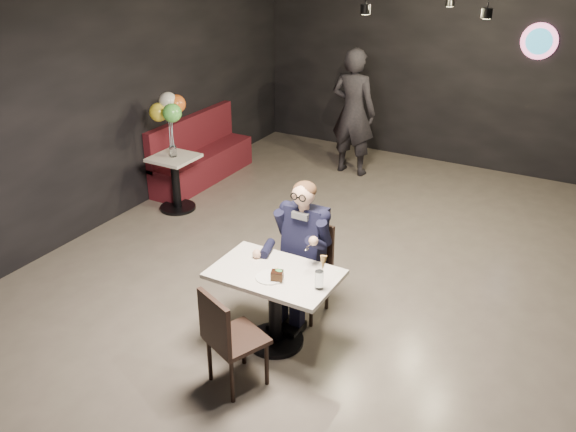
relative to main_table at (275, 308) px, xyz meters
The scene contains 16 objects.
floor 1.03m from the main_table, 69.61° to the left, with size 9.00×9.00×0.00m, color #6D645A.
wall_sign 5.72m from the main_table, 78.08° to the left, with size 0.50×0.06×0.50m, color pink, non-canonical shape.
main_table is the anchor object (origin of this frame).
chair_far 0.56m from the main_table, 90.00° to the left, with size 0.42×0.46×0.92m, color black.
chair_near 0.62m from the main_table, 90.00° to the right, with size 0.42×0.46×0.92m, color black.
seated_man 0.65m from the main_table, 90.00° to the left, with size 0.60×0.80×1.44m, color black.
dessert_plate 0.40m from the main_table, 84.29° to the right, with size 0.24×0.24×0.01m, color white.
cake_slice 0.45m from the main_table, 51.48° to the right, with size 0.10×0.08×0.07m, color black.
mint_leaf 0.49m from the main_table, 44.04° to the right, with size 0.06×0.04×0.01m, color #2C8942.
sundae_glass 0.64m from the main_table, ahead, with size 0.07×0.07×0.16m, color silver.
wafer_cone 0.78m from the main_table, ahead, with size 0.06×0.06×0.12m, color #D5AF57.
booth_bench 4.09m from the main_table, 135.56° to the left, with size 0.48×1.92×0.96m, color #4A1019.
side_table 3.21m from the main_table, 144.59° to the left, with size 0.55×0.55×0.69m, color silver.
balloon_vase 3.24m from the main_table, 144.59° to the left, with size 0.09×0.09×0.14m, color silver.
balloon_bunch 3.33m from the main_table, 144.59° to the left, with size 0.43×0.43×0.71m, color yellow.
passerby 4.42m from the main_table, 104.95° to the left, with size 0.69×0.45×1.90m, color black.
Camera 1 is at (1.99, -4.81, 3.49)m, focal length 38.00 mm.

